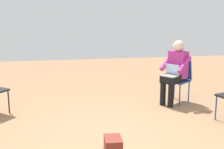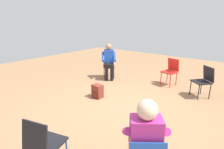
{
  "view_description": "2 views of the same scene",
  "coord_description": "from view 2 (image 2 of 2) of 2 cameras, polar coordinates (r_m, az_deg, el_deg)",
  "views": [
    {
      "loc": [
        -4.15,
        0.65,
        1.88
      ],
      "look_at": [
        0.03,
        -0.07,
        0.95
      ],
      "focal_mm": 50.0,
      "sensor_mm": 36.0,
      "label": 1
    },
    {
      "loc": [
        2.24,
        -3.13,
        2.01
      ],
      "look_at": [
        -0.4,
        0.21,
        0.69
      ],
      "focal_mm": 28.0,
      "sensor_mm": 36.0,
      "label": 2
    }
  ],
  "objects": [
    {
      "name": "chair_northwest",
      "position": [
        6.37,
        -1.07,
        3.5
      ],
      "size": [
        0.58,
        0.59,
        0.85
      ],
      "rotation": [
        0.0,
        0.0,
        -2.42
      ],
      "color": "red",
      "rests_on": "ground"
    },
    {
      "name": "backpack_near_laptop_user",
      "position": [
        4.76,
        -4.75,
        -5.68
      ],
      "size": [
        0.29,
        0.26,
        0.36
      ],
      "rotation": [
        0.0,
        0.0,
        3.09
      ],
      "color": "maroon",
      "rests_on": "ground"
    },
    {
      "name": "chair_northeast",
      "position": [
        5.27,
        27.8,
        -1.48
      ],
      "size": [
        0.58,
        0.59,
        0.85
      ],
      "rotation": [
        0.0,
        0.0,
        2.44
      ],
      "color": "black",
      "rests_on": "ground"
    },
    {
      "name": "chair_north",
      "position": [
        5.89,
        18.64,
        1.44
      ],
      "size": [
        0.48,
        0.52,
        0.85
      ],
      "rotation": [
        0.0,
        0.0,
        2.91
      ],
      "color": "red",
      "rests_on": "ground"
    },
    {
      "name": "person_in_blue",
      "position": [
        6.16,
        -1.03,
        4.92
      ],
      "size": [
        0.63,
        0.63,
        1.24
      ],
      "rotation": [
        0.0,
        0.0,
        -2.42
      ],
      "color": "black",
      "rests_on": "ground"
    },
    {
      "name": "chair_south",
      "position": [
        2.58,
        -21.64,
        -19.98
      ],
      "size": [
        0.5,
        0.53,
        0.85
      ],
      "rotation": [
        0.0,
        0.0,
        0.28
      ],
      "color": "black",
      "rests_on": "ground"
    },
    {
      "name": "person_with_laptop",
      "position": [
        2.18,
        10.3,
        -20.14
      ],
      "size": [
        0.63,
        0.64,
        1.24
      ],
      "rotation": [
        0.0,
        0.0,
        0.64
      ],
      "color": "black",
      "rests_on": "ground"
    },
    {
      "name": "ground_plane",
      "position": [
        4.34,
        2.48,
        -10.31
      ],
      "size": [
        14.0,
        14.0,
        0.0
      ],
      "primitive_type": "plane",
      "color": "#99704C"
    }
  ]
}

